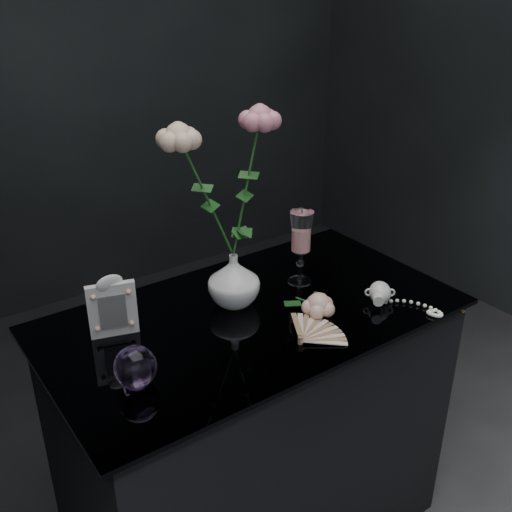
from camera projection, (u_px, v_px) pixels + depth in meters
table at (253, 429)px, 1.68m from camera, size 1.05×0.58×0.76m
vase at (234, 280)px, 1.53m from camera, size 0.15×0.15×0.14m
wine_glass at (301, 248)px, 1.62m from camera, size 0.09×0.09×0.21m
picture_frame at (112, 305)px, 1.40m from camera, size 0.14×0.12×0.16m
paperweight at (135, 367)px, 1.24m from camera, size 0.09×0.09×0.09m
paper_fan at (301, 339)px, 1.39m from camera, size 0.25×0.22×0.02m
loose_rose at (319, 305)px, 1.49m from camera, size 0.15×0.19×0.06m
pearl_jar at (380, 292)px, 1.56m from camera, size 0.28×0.28×0.06m
roses at (224, 179)px, 1.40m from camera, size 0.29×0.12×0.42m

